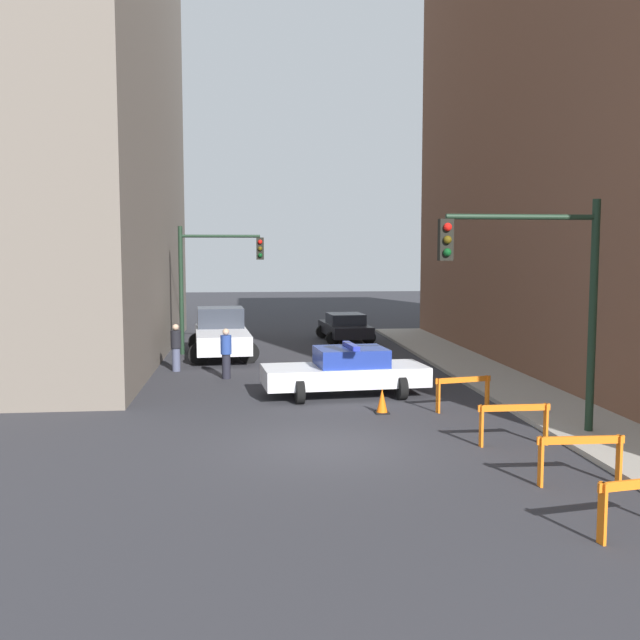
# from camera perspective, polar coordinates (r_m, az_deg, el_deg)

# --- Properties ---
(ground_plane) EXTENTS (120.00, 120.00, 0.00)m
(ground_plane) POSITION_cam_1_polar(r_m,az_deg,el_deg) (15.55, 0.97, -10.05)
(ground_plane) COLOR #2D2D33
(sidewalk_right) EXTENTS (2.40, 44.00, 0.12)m
(sidewalk_right) POSITION_cam_1_polar(r_m,az_deg,el_deg) (17.39, 21.94, -8.57)
(sidewalk_right) COLOR #9E998E
(sidewalk_right) RESTS_ON ground_plane
(traffic_light_near) EXTENTS (3.64, 0.35, 5.20)m
(traffic_light_near) POSITION_cam_1_polar(r_m,az_deg,el_deg) (16.49, 17.45, 3.03)
(traffic_light_near) COLOR black
(traffic_light_near) RESTS_ON sidewalk_right
(traffic_light_far) EXTENTS (3.44, 0.35, 5.20)m
(traffic_light_far) POSITION_cam_1_polar(r_m,az_deg,el_deg) (29.28, -8.93, 3.90)
(traffic_light_far) COLOR black
(traffic_light_far) RESTS_ON ground_plane
(police_car) EXTENTS (4.84, 2.62, 1.52)m
(police_car) POSITION_cam_1_polar(r_m,az_deg,el_deg) (20.68, 2.10, -4.10)
(police_car) COLOR white
(police_car) RESTS_ON ground_plane
(white_truck) EXTENTS (2.91, 5.54, 1.90)m
(white_truck) POSITION_cam_1_polar(r_m,az_deg,el_deg) (28.68, -7.89, -1.11)
(white_truck) COLOR silver
(white_truck) RESTS_ON ground_plane
(parked_car_near) EXTENTS (2.47, 4.41, 1.31)m
(parked_car_near) POSITION_cam_1_polar(r_m,az_deg,el_deg) (33.34, 2.01, -0.55)
(parked_car_near) COLOR black
(parked_car_near) RESTS_ON ground_plane
(pedestrian_crossing) EXTENTS (0.48, 0.48, 1.66)m
(pedestrian_crossing) POSITION_cam_1_polar(r_m,az_deg,el_deg) (23.62, -7.52, -2.61)
(pedestrian_crossing) COLOR black
(pedestrian_crossing) RESTS_ON ground_plane
(pedestrian_corner) EXTENTS (0.46, 0.46, 1.66)m
(pedestrian_corner) POSITION_cam_1_polar(r_m,az_deg,el_deg) (25.38, -11.45, -2.12)
(pedestrian_corner) COLOR #474C66
(pedestrian_corner) RESTS_ON ground_plane
(barrier_mid) EXTENTS (1.60, 0.20, 0.90)m
(barrier_mid) POSITION_cam_1_polar(r_m,az_deg,el_deg) (13.68, 20.11, -9.87)
(barrier_mid) COLOR orange
(barrier_mid) RESTS_ON ground_plane
(barrier_back) EXTENTS (1.60, 0.17, 0.90)m
(barrier_back) POSITION_cam_1_polar(r_m,az_deg,el_deg) (15.98, 15.25, -7.53)
(barrier_back) COLOR orange
(barrier_back) RESTS_ON ground_plane
(barrier_corner) EXTENTS (1.58, 0.45, 0.90)m
(barrier_corner) POSITION_cam_1_polar(r_m,az_deg,el_deg) (19.09, 11.37, -5.34)
(barrier_corner) COLOR orange
(barrier_corner) RESTS_ON ground_plane
(traffic_cone) EXTENTS (0.36, 0.36, 0.66)m
(traffic_cone) POSITION_cam_1_polar(r_m,az_deg,el_deg) (18.57, 4.99, -6.49)
(traffic_cone) COLOR black
(traffic_cone) RESTS_ON ground_plane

